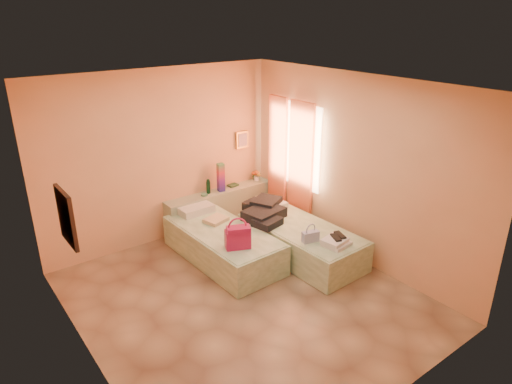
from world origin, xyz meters
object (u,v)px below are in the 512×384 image
headboard_ledge (220,208)px  towel_stack (337,242)px  water_bottle (208,187)px  blue_handbag (310,237)px  magenta_handbag (238,237)px  flower_vase (256,175)px  green_book (233,185)px  bed_left (223,245)px  bed_right (301,242)px

headboard_ledge → towel_stack: headboard_ledge is taller
headboard_ledge → towel_stack: 2.47m
water_bottle → blue_handbag: water_bottle is taller
headboard_ledge → magenta_handbag: size_ratio=5.94×
headboard_ledge → flower_vase: size_ratio=8.89×
water_bottle → magenta_handbag: 1.75m
green_book → magenta_handbag: bearing=-128.4°
flower_vase → magenta_handbag: size_ratio=0.67×
bed_left → flower_vase: (1.46, 1.08, 0.52)m
headboard_ledge → flower_vase: flower_vase is taller
bed_left → towel_stack: bearing=-55.2°
headboard_ledge → bed_left: 1.23m
water_bottle → green_book: (0.53, 0.03, -0.11)m
water_bottle → flower_vase: (1.03, 0.00, -0.01)m
bed_right → water_bottle: 1.90m
water_bottle → towel_stack: bearing=-76.4°
water_bottle → magenta_handbag: size_ratio=0.70×
green_book → towel_stack: green_book is taller
bed_left → flower_vase: flower_vase is taller
bed_left → bed_right: size_ratio=1.00×
bed_left → water_bottle: 1.27m
bed_right → headboard_ledge: bearing=101.0°
bed_right → blue_handbag: blue_handbag is taller
bed_left → headboard_ledge: bearing=57.2°
headboard_ledge → bed_right: (0.38, -1.70, -0.08)m
flower_vase → towel_stack: 2.50m
headboard_ledge → green_book: bearing=9.8°
flower_vase → magenta_handbag: flower_vase is taller
water_bottle → bed_left: bearing=-111.5°
headboard_ledge → bed_left: (-0.64, -1.05, -0.08)m
bed_left → water_bottle: size_ratio=8.29×
bed_right → magenta_handbag: magenta_handbag is taller
headboard_ledge → green_book: green_book is taller
headboard_ledge → water_bottle: water_bottle is taller
water_bottle → towel_stack: (0.59, -2.45, -0.22)m
towel_stack → green_book: bearing=91.5°
towel_stack → water_bottle: bearing=103.6°
bed_right → towel_stack: bearing=-91.8°
bed_left → blue_handbag: size_ratio=8.15×
green_book → towel_stack: size_ratio=0.52×
green_book → magenta_handbag: size_ratio=0.53×
magenta_handbag → blue_handbag: size_ratio=1.41×
blue_handbag → bed_left: bearing=141.3°
water_bottle → blue_handbag: size_ratio=0.98×
bed_left → bed_right: same height
bed_left → magenta_handbag: (-0.12, -0.58, 0.41)m
flower_vase → towel_stack: bearing=-100.2°
bed_right → green_book: size_ratio=10.97×
bed_right → green_book: (-0.07, 1.75, 0.42)m
bed_left → flower_vase: 1.88m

